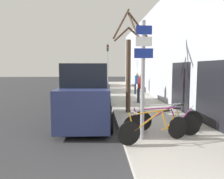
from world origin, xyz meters
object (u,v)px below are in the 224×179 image
(signpost, at_px, (143,76))
(street_tree, at_px, (129,65))
(parked_car_2, at_px, (92,80))
(pedestrian_near, at_px, (141,86))
(bicycle_2, at_px, (167,119))
(parked_car_0, at_px, (87,97))
(parked_car_3, at_px, (95,78))
(parked_car_1, at_px, (92,87))
(pedestrian_far, at_px, (137,82))
(traffic_light, at_px, (108,59))
(bicycle_0, at_px, (155,128))
(bicycle_1, at_px, (162,124))

(signpost, bearing_deg, street_tree, 88.12)
(parked_car_2, bearing_deg, pedestrian_near, -67.77)
(bicycle_2, relative_size, parked_car_0, 0.53)
(signpost, height_order, parked_car_3, signpost)
(parked_car_1, bearing_deg, pedestrian_far, 39.86)
(parked_car_0, bearing_deg, bicycle_2, -28.96)
(street_tree, height_order, traffic_light, street_tree)
(parked_car_1, distance_m, parked_car_2, 5.87)
(pedestrian_near, height_order, pedestrian_far, pedestrian_near)
(bicycle_2, bearing_deg, signpost, 130.72)
(parked_car_0, xyz_separation_m, street_tree, (1.84, 1.43, 1.24))
(bicycle_0, distance_m, bicycle_1, 0.63)
(parked_car_0, xyz_separation_m, parked_car_3, (0.02, 16.53, -0.08))
(signpost, distance_m, parked_car_2, 13.50)
(bicycle_2, bearing_deg, bicycle_1, 151.47)
(parked_car_0, xyz_separation_m, pedestrian_far, (3.48, 8.32, 0.03))
(pedestrian_near, xyz_separation_m, traffic_light, (-1.55, 9.67, 1.90))
(parked_car_3, xyz_separation_m, street_tree, (1.82, -15.10, 1.32))
(street_tree, bearing_deg, parked_car_2, 101.33)
(bicycle_2, bearing_deg, parked_car_0, 61.54)
(pedestrian_far, bearing_deg, bicycle_0, 92.56)
(bicycle_0, height_order, bicycle_1, bicycle_0)
(bicycle_0, distance_m, bicycle_2, 1.26)
(parked_car_1, height_order, traffic_light, traffic_light)
(parked_car_0, height_order, parked_car_3, parked_car_0)
(bicycle_0, bearing_deg, street_tree, -14.67)
(parked_car_0, distance_m, pedestrian_near, 5.17)
(parked_car_2, xyz_separation_m, parked_car_3, (0.09, 5.57, -0.11))
(parked_car_0, xyz_separation_m, parked_car_1, (0.04, 5.10, -0.05))
(parked_car_1, xyz_separation_m, pedestrian_near, (2.93, -0.87, 0.10))
(street_tree, bearing_deg, bicycle_1, -81.33)
(bicycle_1, xyz_separation_m, pedestrian_far, (1.09, 10.47, 0.57))
(parked_car_0, xyz_separation_m, pedestrian_near, (2.97, 4.23, 0.05))
(signpost, relative_size, bicycle_1, 1.41)
(parked_car_3, bearing_deg, bicycle_0, -83.46)
(signpost, relative_size, bicycle_2, 1.44)
(parked_car_1, height_order, parked_car_2, parked_car_2)
(bicycle_0, bearing_deg, bicycle_2, -50.65)
(pedestrian_far, bearing_deg, signpost, 90.83)
(street_tree, bearing_deg, parked_car_0, -142.27)
(bicycle_1, height_order, parked_car_3, parked_car_3)
(signpost, bearing_deg, traffic_light, 91.05)
(parked_car_2, relative_size, pedestrian_near, 2.56)
(bicycle_1, distance_m, parked_car_1, 7.63)
(parked_car_1, xyz_separation_m, pedestrian_far, (3.44, 3.22, 0.08))
(traffic_light, bearing_deg, pedestrian_near, -80.90)
(bicycle_2, relative_size, street_tree, 0.50)
(bicycle_0, xyz_separation_m, parked_car_1, (-1.97, 7.75, 0.49))
(signpost, bearing_deg, bicycle_0, -41.00)
(pedestrian_near, bearing_deg, bicycle_1, 71.32)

